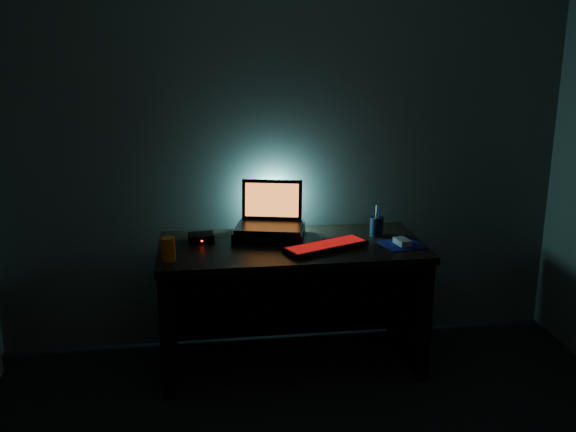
{
  "coord_description": "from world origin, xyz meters",
  "views": [
    {
      "loc": [
        -0.49,
        -1.81,
        1.88
      ],
      "look_at": [
        -0.03,
        1.57,
        0.93
      ],
      "focal_mm": 40.0,
      "sensor_mm": 36.0,
      "label": 1
    }
  ],
  "objects_px": {
    "juice_glass": "(168,249)",
    "keyboard": "(326,246)",
    "mouse": "(402,242)",
    "router": "(201,238)",
    "pen_cup": "(376,226)",
    "laptop": "(270,216)"
  },
  "relations": [
    {
      "from": "keyboard",
      "to": "mouse",
      "type": "height_order",
      "value": "mouse"
    },
    {
      "from": "mouse",
      "to": "router",
      "type": "xyz_separation_m",
      "value": [
        -1.13,
        0.22,
        0.0
      ]
    },
    {
      "from": "laptop",
      "to": "router",
      "type": "distance_m",
      "value": 0.43
    },
    {
      "from": "laptop",
      "to": "juice_glass",
      "type": "bearing_deg",
      "value": -133.79
    },
    {
      "from": "juice_glass",
      "to": "router",
      "type": "height_order",
      "value": "juice_glass"
    },
    {
      "from": "router",
      "to": "juice_glass",
      "type": "bearing_deg",
      "value": -123.72
    },
    {
      "from": "keyboard",
      "to": "juice_glass",
      "type": "xyz_separation_m",
      "value": [
        -0.86,
        -0.08,
        0.05
      ]
    },
    {
      "from": "laptop",
      "to": "pen_cup",
      "type": "height_order",
      "value": "laptop"
    },
    {
      "from": "mouse",
      "to": "juice_glass",
      "type": "xyz_separation_m",
      "value": [
        -1.3,
        -0.09,
        0.04
      ]
    },
    {
      "from": "pen_cup",
      "to": "router",
      "type": "xyz_separation_m",
      "value": [
        -1.03,
        0.02,
        -0.03
      ]
    },
    {
      "from": "router",
      "to": "laptop",
      "type": "bearing_deg",
      "value": 5.94
    },
    {
      "from": "pen_cup",
      "to": "juice_glass",
      "type": "relative_size",
      "value": 0.88
    },
    {
      "from": "keyboard",
      "to": "router",
      "type": "relative_size",
      "value": 3.36
    },
    {
      "from": "laptop",
      "to": "mouse",
      "type": "bearing_deg",
      "value": -8.72
    },
    {
      "from": "laptop",
      "to": "mouse",
      "type": "relative_size",
      "value": 3.95
    },
    {
      "from": "laptop",
      "to": "juice_glass",
      "type": "xyz_separation_m",
      "value": [
        -0.58,
        -0.38,
        -0.06
      ]
    },
    {
      "from": "juice_glass",
      "to": "keyboard",
      "type": "bearing_deg",
      "value": 5.51
    },
    {
      "from": "keyboard",
      "to": "juice_glass",
      "type": "relative_size",
      "value": 3.92
    },
    {
      "from": "mouse",
      "to": "router",
      "type": "relative_size",
      "value": 0.73
    },
    {
      "from": "mouse",
      "to": "router",
      "type": "bearing_deg",
      "value": 157.78
    },
    {
      "from": "keyboard",
      "to": "mouse",
      "type": "relative_size",
      "value": 4.61
    },
    {
      "from": "keyboard",
      "to": "mouse",
      "type": "xyz_separation_m",
      "value": [
        0.44,
        0.0,
        0.01
      ]
    }
  ]
}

